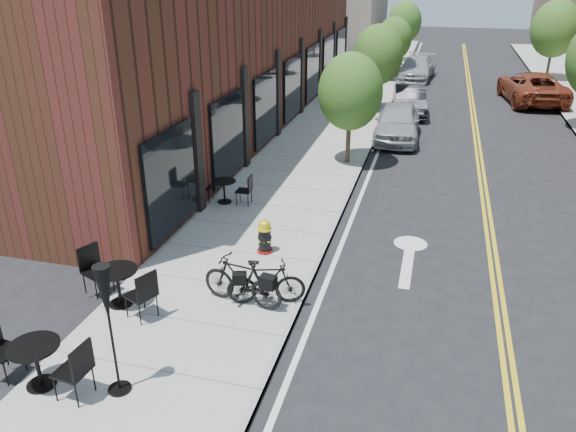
% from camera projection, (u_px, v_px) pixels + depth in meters
% --- Properties ---
extents(ground, '(120.00, 120.00, 0.00)m').
position_uv_depth(ground, '(305.00, 300.00, 11.95)').
color(ground, black).
rests_on(ground, ground).
extents(sidewalk_near, '(4.00, 70.00, 0.12)m').
position_uv_depth(sidewalk_near, '(315.00, 152.00, 21.21)').
color(sidewalk_near, '#9E9B93').
rests_on(sidewalk_near, ground).
extents(building_near, '(5.00, 28.00, 7.00)m').
position_uv_depth(building_near, '(235.00, 41.00, 24.39)').
color(building_near, '#432415').
rests_on(building_near, ground).
extents(tree_near_a, '(2.20, 2.20, 3.81)m').
position_uv_depth(tree_near_a, '(350.00, 92.00, 18.95)').
color(tree_near_a, '#382B1E').
rests_on(tree_near_a, sidewalk_near).
extents(tree_near_b, '(2.30, 2.30, 3.98)m').
position_uv_depth(tree_near_b, '(378.00, 55.00, 25.96)').
color(tree_near_b, '#382B1E').
rests_on(tree_near_b, sidewalk_near).
extents(tree_near_c, '(2.10, 2.10, 3.67)m').
position_uv_depth(tree_near_c, '(394.00, 39.00, 33.09)').
color(tree_near_c, '#382B1E').
rests_on(tree_near_c, sidewalk_near).
extents(tree_near_d, '(2.40, 2.40, 4.11)m').
position_uv_depth(tree_near_d, '(404.00, 22.00, 40.03)').
color(tree_near_d, '#382B1E').
rests_on(tree_near_d, sidewalk_near).
extents(tree_far_c, '(2.80, 2.80, 4.62)m').
position_uv_depth(tree_far_c, '(555.00, 29.00, 33.34)').
color(tree_far_c, '#382B1E').
rests_on(tree_far_c, sidewalk_far).
extents(fire_hydrant, '(0.44, 0.44, 0.88)m').
position_uv_depth(fire_hydrant, '(265.00, 236.00, 13.55)').
color(fire_hydrant, maroon).
rests_on(fire_hydrant, sidewalk_near).
extents(bicycle_left, '(1.85, 0.80, 1.07)m').
position_uv_depth(bicycle_left, '(242.00, 281.00, 11.39)').
color(bicycle_left, black).
rests_on(bicycle_left, sidewalk_near).
extents(bicycle_right, '(1.68, 0.92, 0.97)m').
position_uv_depth(bicycle_right, '(266.00, 283.00, 11.43)').
color(bicycle_right, black).
rests_on(bicycle_right, sidewalk_near).
extents(bistro_set_a, '(1.97, 0.91, 1.05)m').
position_uv_depth(bistro_set_a, '(36.00, 359.00, 9.15)').
color(bistro_set_a, black).
rests_on(bistro_set_a, sidewalk_near).
extents(bistro_set_b, '(1.98, 1.23, 1.05)m').
position_uv_depth(bistro_set_b, '(118.00, 282.00, 11.38)').
color(bistro_set_b, black).
rests_on(bistro_set_b, sidewalk_near).
extents(bistro_set_c, '(1.63, 0.72, 0.88)m').
position_uv_depth(bistro_set_c, '(224.00, 188.00, 16.39)').
color(bistro_set_c, black).
rests_on(bistro_set_c, sidewalk_near).
extents(patio_umbrella, '(0.38, 0.38, 2.33)m').
position_uv_depth(patio_umbrella, '(107.00, 304.00, 8.57)').
color(patio_umbrella, black).
rests_on(patio_umbrella, sidewalk_near).
extents(parked_car_a, '(1.88, 4.36, 1.46)m').
position_uv_depth(parked_car_a, '(397.00, 122.00, 22.61)').
color(parked_car_a, '#9A9DA1').
rests_on(parked_car_a, ground).
extents(parked_car_b, '(1.89, 4.14, 1.32)m').
position_uv_depth(parked_car_b, '(410.00, 100.00, 26.55)').
color(parked_car_b, black).
rests_on(parked_car_b, ground).
extents(parked_car_c, '(2.36, 4.90, 1.38)m').
position_uv_depth(parked_car_c, '(416.00, 68.00, 34.70)').
color(parked_car_c, '#9E9EA2').
rests_on(parked_car_c, ground).
extents(parked_car_far, '(3.31, 5.92, 1.57)m').
position_uv_depth(parked_car_far, '(532.00, 87.00, 28.78)').
color(parked_car_far, maroon).
rests_on(parked_car_far, ground).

